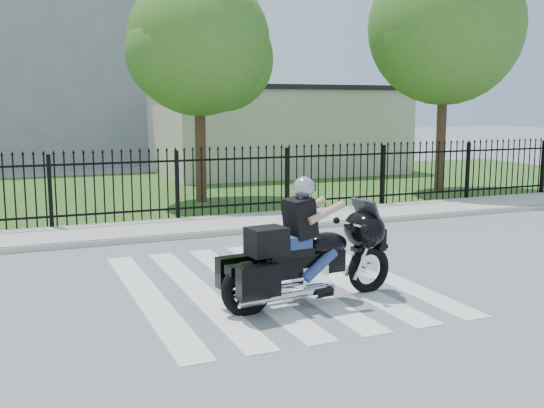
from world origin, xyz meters
name	(u,v)px	position (x,y,z in m)	size (l,w,h in m)	color
ground	(269,284)	(0.00, 0.00, 0.00)	(120.00, 120.00, 0.00)	slate
crosswalk	(269,283)	(0.00, 0.00, 0.01)	(5.00, 5.50, 0.01)	silver
sidewalk	(189,227)	(0.00, 5.00, 0.06)	(40.00, 2.00, 0.12)	#ADAAA3
curb	(201,235)	(0.00, 4.00, 0.06)	(40.00, 0.12, 0.12)	#ADAAA3
grass_strip	(133,192)	(0.00, 12.00, 0.01)	(40.00, 12.00, 0.02)	#2A5A1F
iron_fence	(177,187)	(0.00, 6.00, 0.90)	(26.00, 0.04, 1.80)	black
tree_mid	(199,44)	(1.50, 9.00, 4.67)	(4.20, 4.20, 6.78)	#382316
tree_right	(445,28)	(9.50, 8.00, 5.39)	(5.00, 5.00, 7.90)	#382316
building_low	(277,132)	(7.00, 16.00, 1.75)	(10.00, 6.00, 3.50)	beige
building_low_roof	(277,89)	(7.00, 16.00, 3.60)	(10.20, 6.20, 0.20)	black
building_tall	(18,43)	(-3.00, 26.00, 6.00)	(15.00, 10.00, 12.00)	#94979C
motorcycle_rider	(307,251)	(0.11, -1.18, 0.80)	(2.94, 1.14, 1.95)	black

